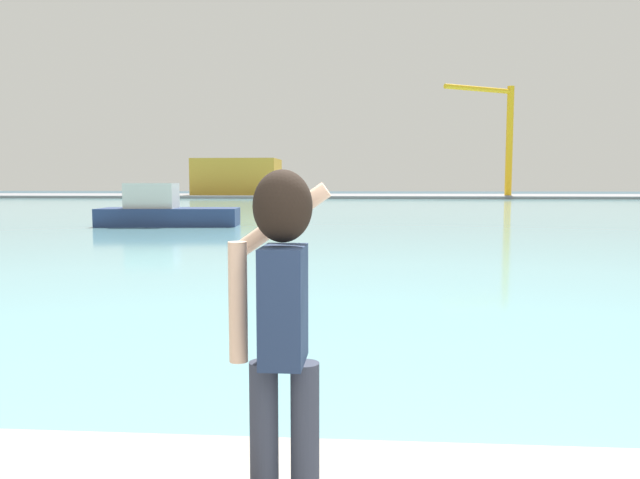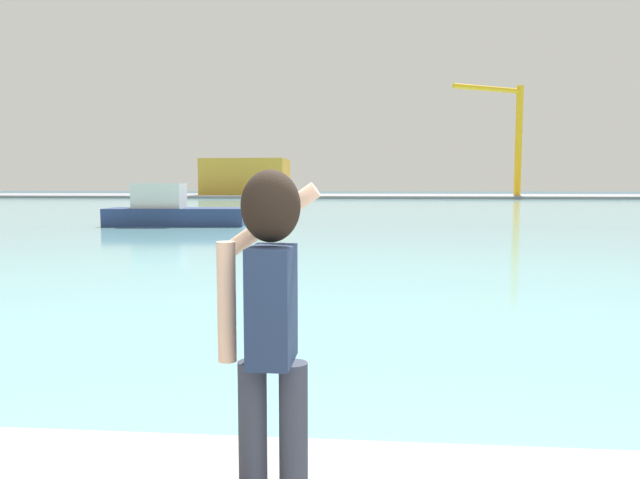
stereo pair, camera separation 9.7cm
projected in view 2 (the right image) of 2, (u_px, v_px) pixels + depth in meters
name	position (u px, v px, depth m)	size (l,w,h in m)	color
ground_plane	(377.00, 209.00, 51.55)	(220.00, 220.00, 0.00)	#334751
harbor_water	(377.00, 208.00, 53.53)	(140.00, 100.00, 0.02)	#6BA8B2
far_shore_dock	(375.00, 196.00, 93.18)	(140.00, 20.00, 0.39)	gray
person_photographer	(270.00, 312.00, 2.87)	(0.52, 0.55, 1.74)	#2D3342
boat_moored	(172.00, 211.00, 30.93)	(7.20, 3.12, 2.17)	navy
warehouse_left	(246.00, 177.00, 94.15)	(12.84, 8.63, 5.56)	gold
port_crane	(511.00, 127.00, 87.60)	(11.00, 6.69, 15.98)	yellow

